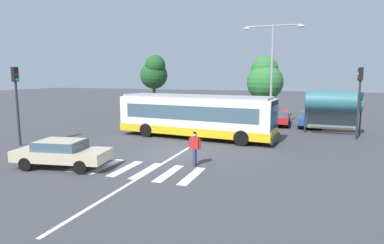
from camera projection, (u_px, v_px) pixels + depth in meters
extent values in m
plane|color=#3D3D42|center=(169.00, 154.00, 18.29)|extent=(160.00, 160.00, 0.00)
cylinder|color=black|center=(251.00, 132.00, 22.56)|extent=(1.02, 0.40, 1.00)
cylinder|color=black|center=(242.00, 138.00, 20.46)|extent=(1.02, 0.40, 1.00)
cylinder|color=black|center=(163.00, 126.00, 25.58)|extent=(1.02, 0.40, 1.00)
cylinder|color=black|center=(147.00, 130.00, 23.48)|extent=(1.02, 0.40, 1.00)
cube|color=white|center=(195.00, 115.00, 22.96)|extent=(11.37, 3.62, 2.55)
cube|color=gold|center=(195.00, 129.00, 23.10)|extent=(11.48, 3.66, 0.55)
cube|color=#3D5666|center=(195.00, 111.00, 22.91)|extent=(10.04, 3.54, 0.96)
cube|color=#3D5666|center=(274.00, 117.00, 20.57)|extent=(0.26, 2.24, 1.63)
cube|color=black|center=(275.00, 103.00, 20.44)|extent=(0.25, 1.93, 0.28)
cube|color=#99999E|center=(195.00, 96.00, 22.76)|extent=(10.91, 3.37, 0.16)
cube|color=#28282B|center=(275.00, 138.00, 20.72)|extent=(0.37, 2.55, 0.36)
cylinder|color=#333856|center=(195.00, 157.00, 16.08)|extent=(0.16, 0.16, 0.85)
cylinder|color=#333856|center=(194.00, 158.00, 15.85)|extent=(0.16, 0.16, 0.85)
cube|color=#B22323|center=(195.00, 143.00, 15.86)|extent=(0.43, 0.31, 0.60)
cylinder|color=#B22323|center=(190.00, 143.00, 15.91)|extent=(0.10, 0.10, 0.55)
cylinder|color=#B22323|center=(200.00, 144.00, 15.81)|extent=(0.10, 0.10, 0.55)
sphere|color=tan|center=(195.00, 135.00, 15.80)|extent=(0.22, 0.22, 0.22)
sphere|color=black|center=(195.00, 133.00, 15.79)|extent=(0.19, 0.19, 0.19)
cylinder|color=black|center=(98.00, 158.00, 16.24)|extent=(0.66, 0.30, 0.64)
cylinder|color=black|center=(81.00, 167.00, 14.61)|extent=(0.66, 0.30, 0.64)
cylinder|color=black|center=(48.00, 156.00, 16.73)|extent=(0.66, 0.30, 0.64)
cylinder|color=black|center=(26.00, 164.00, 15.09)|extent=(0.66, 0.30, 0.64)
cube|color=#C6B793|center=(63.00, 155.00, 15.62)|extent=(4.74, 2.54, 0.52)
cube|color=#3D5666|center=(60.00, 145.00, 15.57)|extent=(2.39, 1.94, 0.44)
cube|color=#C6B793|center=(60.00, 141.00, 15.54)|extent=(2.21, 1.83, 0.09)
cylinder|color=black|center=(166.00, 115.00, 33.85)|extent=(0.21, 0.64, 0.64)
cylinder|color=black|center=(181.00, 116.00, 33.32)|extent=(0.21, 0.64, 0.64)
cylinder|color=black|center=(155.00, 118.00, 31.23)|extent=(0.21, 0.64, 0.64)
cylinder|color=black|center=(171.00, 119.00, 30.70)|extent=(0.21, 0.64, 0.64)
cube|color=black|center=(169.00, 114.00, 32.23)|extent=(1.92, 4.54, 0.52)
cube|color=#3D5666|center=(168.00, 109.00, 32.07)|extent=(1.65, 2.19, 0.44)
cube|color=black|center=(168.00, 107.00, 32.05)|extent=(1.57, 2.01, 0.09)
cylinder|color=black|center=(191.00, 116.00, 33.45)|extent=(0.21, 0.64, 0.64)
cylinder|color=black|center=(207.00, 116.00, 32.93)|extent=(0.21, 0.64, 0.64)
cylinder|color=black|center=(182.00, 119.00, 30.84)|extent=(0.21, 0.64, 0.64)
cylinder|color=black|center=(199.00, 120.00, 30.31)|extent=(0.21, 0.64, 0.64)
cube|color=#C6B793|center=(195.00, 114.00, 31.84)|extent=(1.91, 4.54, 0.52)
cube|color=#3D5666|center=(195.00, 110.00, 31.68)|extent=(1.64, 2.19, 0.44)
cube|color=#C6B793|center=(195.00, 108.00, 31.66)|extent=(1.57, 2.01, 0.09)
cylinder|color=black|center=(216.00, 117.00, 32.04)|extent=(0.21, 0.64, 0.64)
cylinder|color=black|center=(233.00, 118.00, 31.51)|extent=(0.21, 0.64, 0.64)
cylinder|color=black|center=(209.00, 121.00, 29.43)|extent=(0.21, 0.64, 0.64)
cylinder|color=black|center=(227.00, 122.00, 28.90)|extent=(0.21, 0.64, 0.64)
cube|color=#B7BABF|center=(221.00, 116.00, 30.42)|extent=(1.90, 4.53, 0.52)
cube|color=#3D5666|center=(221.00, 111.00, 30.27)|extent=(1.64, 2.19, 0.44)
cube|color=#B7BABF|center=(221.00, 109.00, 30.24)|extent=(1.56, 2.01, 0.09)
cylinder|color=black|center=(243.00, 119.00, 31.16)|extent=(0.23, 0.65, 0.64)
cylinder|color=black|center=(260.00, 119.00, 30.68)|extent=(0.23, 0.65, 0.64)
cylinder|color=black|center=(238.00, 122.00, 28.51)|extent=(0.23, 0.65, 0.64)
cylinder|color=black|center=(258.00, 123.00, 28.04)|extent=(0.23, 0.65, 0.64)
cube|color=white|center=(250.00, 117.00, 29.55)|extent=(2.05, 4.59, 0.52)
cube|color=#3D5666|center=(250.00, 112.00, 29.40)|extent=(1.71, 2.24, 0.44)
cube|color=white|center=(250.00, 110.00, 29.37)|extent=(1.63, 2.06, 0.09)
cylinder|color=black|center=(271.00, 119.00, 30.70)|extent=(0.21, 0.64, 0.64)
cylinder|color=black|center=(289.00, 120.00, 30.17)|extent=(0.21, 0.64, 0.64)
cylinder|color=black|center=(268.00, 123.00, 28.08)|extent=(0.21, 0.64, 0.64)
cylinder|color=black|center=(288.00, 124.00, 27.55)|extent=(0.21, 0.64, 0.64)
cube|color=#AD1E1E|center=(279.00, 118.00, 29.08)|extent=(1.89, 4.53, 0.52)
cube|color=#3D5666|center=(279.00, 113.00, 28.93)|extent=(1.64, 2.19, 0.44)
cube|color=#AD1E1E|center=(279.00, 111.00, 28.90)|extent=(1.56, 2.00, 0.09)
cylinder|color=black|center=(300.00, 121.00, 29.71)|extent=(0.20, 0.64, 0.64)
cylinder|color=black|center=(320.00, 121.00, 29.14)|extent=(0.20, 0.64, 0.64)
cylinder|color=black|center=(299.00, 125.00, 27.11)|extent=(0.20, 0.64, 0.64)
cylinder|color=black|center=(321.00, 126.00, 26.55)|extent=(0.20, 0.64, 0.64)
cube|color=#234293|center=(310.00, 120.00, 28.08)|extent=(1.84, 4.51, 0.52)
cube|color=#3D5666|center=(310.00, 114.00, 27.93)|extent=(1.61, 2.17, 0.44)
cube|color=#234293|center=(310.00, 112.00, 27.90)|extent=(1.54, 1.99, 0.09)
cylinder|color=#28282B|center=(18.00, 114.00, 20.36)|extent=(0.14, 0.14, 4.06)
cube|color=black|center=(15.00, 74.00, 20.00)|extent=(0.28, 0.32, 0.90)
cylinder|color=#410907|center=(17.00, 70.00, 19.91)|extent=(0.04, 0.20, 0.20)
cylinder|color=#463707|center=(17.00, 75.00, 19.95)|extent=(0.04, 0.20, 0.20)
cylinder|color=green|center=(17.00, 80.00, 19.99)|extent=(0.04, 0.20, 0.20)
cylinder|color=#28282B|center=(358.00, 111.00, 22.17)|extent=(0.14, 0.14, 4.09)
cube|color=black|center=(361.00, 74.00, 21.82)|extent=(0.28, 0.32, 0.90)
cylinder|color=#410907|center=(358.00, 70.00, 21.84)|extent=(0.04, 0.20, 0.20)
cylinder|color=yellow|center=(358.00, 74.00, 21.88)|extent=(0.04, 0.20, 0.20)
cylinder|color=#093B10|center=(358.00, 79.00, 21.92)|extent=(0.04, 0.20, 0.20)
cylinder|color=#28282B|center=(305.00, 118.00, 25.21)|extent=(0.12, 0.12, 2.30)
cylinder|color=#28282B|center=(360.00, 120.00, 23.92)|extent=(0.12, 0.12, 2.30)
cube|color=slate|center=(331.00, 116.00, 25.20)|extent=(3.71, 0.04, 1.93)
cylinder|color=#2D6670|center=(333.00, 102.00, 24.37)|extent=(3.94, 1.54, 1.54)
cube|color=#4C3823|center=(331.00, 128.00, 24.66)|extent=(3.09, 0.36, 0.08)
cylinder|color=#939399|center=(272.00, 77.00, 26.63)|extent=(0.20, 0.20, 8.58)
cylinder|color=#939399|center=(287.00, 25.00, 25.68)|extent=(2.15, 0.10, 0.10)
ellipsoid|color=silver|center=(301.00, 26.00, 25.34)|extent=(0.60, 0.32, 0.20)
cylinder|color=#939399|center=(260.00, 26.00, 26.40)|extent=(2.15, 0.10, 0.10)
ellipsoid|color=silver|center=(247.00, 29.00, 26.77)|extent=(0.60, 0.32, 0.20)
cylinder|color=brown|center=(154.00, 99.00, 38.25)|extent=(0.36, 0.36, 3.35)
sphere|color=#1E5123|center=(154.00, 75.00, 37.85)|extent=(3.20, 3.20, 3.20)
sphere|color=#1E5123|center=(155.00, 65.00, 37.27)|extent=(2.40, 2.40, 2.40)
cylinder|color=brown|center=(264.00, 106.00, 34.28)|extent=(0.36, 0.36, 2.41)
sphere|color=#2D7033|center=(265.00, 82.00, 33.92)|extent=(3.81, 3.81, 3.81)
sphere|color=#2D7033|center=(265.00, 69.00, 33.96)|extent=(2.85, 2.85, 2.85)
cube|color=silver|center=(86.00, 164.00, 16.27)|extent=(0.45, 2.71, 0.01)
cube|color=silver|center=(106.00, 166.00, 15.90)|extent=(0.45, 2.71, 0.01)
cube|color=silver|center=(126.00, 168.00, 15.52)|extent=(0.45, 2.71, 0.01)
cube|color=silver|center=(147.00, 171.00, 15.14)|extent=(0.45, 2.71, 0.01)
cube|color=silver|center=(169.00, 173.00, 14.76)|extent=(0.45, 2.71, 0.01)
cube|color=silver|center=(192.00, 176.00, 14.38)|extent=(0.45, 2.71, 0.01)
cube|color=silver|center=(189.00, 148.00, 20.00)|extent=(0.16, 24.00, 0.01)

